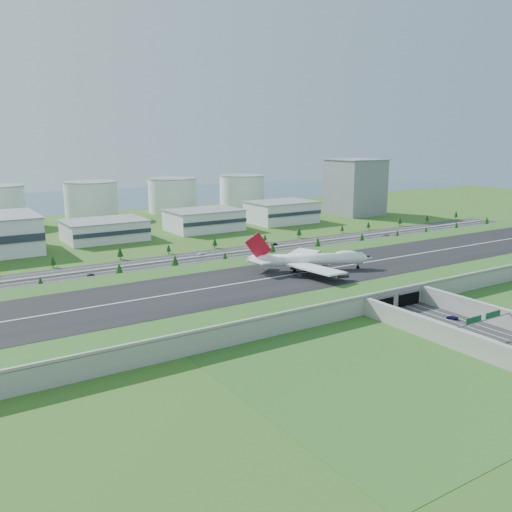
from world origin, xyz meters
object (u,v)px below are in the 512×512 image
office_tower (355,187)px  boeing_747 (311,259)px  car_2 (452,317)px  car_5 (274,244)px  car_0 (458,338)px  car_4 (91,274)px  car_7 (200,254)px  car_6 (386,235)px

office_tower → boeing_747: size_ratio=0.86×
office_tower → car_2: (-190.95, -269.32, -26.68)m
car_5 → car_2: bearing=-9.2°
car_2 → car_5: 178.87m
car_0 → car_4: (-91.46, 176.68, 0.02)m
office_tower → boeing_747: office_tower is taller
car_7 → office_tower: bearing=103.9°
office_tower → boeing_747: (-208.12, -192.54, -13.47)m
office_tower → car_4: (-300.79, -109.81, -26.66)m
car_6 → car_2: bearing=136.6°
car_4 → car_5: size_ratio=0.82×
car_0 → car_2: bearing=31.9°
car_7 → car_0: bearing=-4.7°
boeing_747 → car_4: size_ratio=15.28×
boeing_747 → car_7: boeing_747 is taller
office_tower → car_5: bearing=-150.4°
office_tower → car_2: size_ratio=10.93×
office_tower → car_2: office_tower is taller
office_tower → car_0: 355.82m
boeing_747 → office_tower: bearing=67.4°
office_tower → car_0: size_ratio=13.50×
car_0 → car_7: bearing=82.9°
car_0 → car_2: 25.15m
car_6 → boeing_747: bearing=115.2°
boeing_747 → car_6: 166.85m
car_0 → car_5: (46.25, 193.86, 0.15)m
car_2 → car_6: 204.89m
car_7 → car_6: bearing=76.0°
car_2 → car_4: (-109.84, 159.50, 0.02)m
office_tower → boeing_747: bearing=-137.2°
car_0 → car_4: size_ratio=0.97×
boeing_747 → car_6: bearing=55.3°
boeing_747 → car_6: size_ratio=11.22×
boeing_747 → car_2: boeing_747 is taller
office_tower → car_7: 243.45m
car_5 → car_7: car_5 is taller
office_tower → car_6: 128.58m
car_2 → car_7: size_ratio=0.97×
boeing_747 → car_4: (-92.67, 82.73, -13.20)m
office_tower → car_4: 321.32m
office_tower → car_2: 331.22m
boeing_747 → car_5: size_ratio=12.58×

